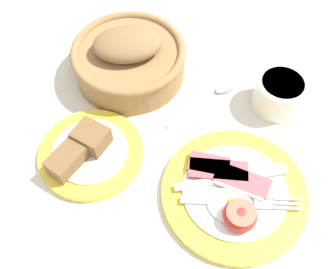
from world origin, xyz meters
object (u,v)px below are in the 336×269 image
object	(u,v)px
teaspoon_by_saucer	(219,91)
breakfast_plate	(234,193)
sugar_cup	(279,93)
bread_basket	(129,58)
bread_plate	(88,151)

from	to	relation	value
teaspoon_by_saucer	breakfast_plate	bearing A→B (deg)	-125.21
breakfast_plate	teaspoon_by_saucer	xyz separation A→B (m)	(-0.05, 0.21, -0.01)
sugar_cup	bread_basket	xyz separation A→B (m)	(-0.28, 0.02, 0.01)
bread_basket	teaspoon_by_saucer	xyz separation A→B (m)	(0.18, -0.02, -0.04)
bread_basket	breakfast_plate	bearing A→B (deg)	-45.09
bread_basket	teaspoon_by_saucer	size ratio (longest dim) A/B	1.38
sugar_cup	teaspoon_by_saucer	distance (m)	0.11
bread_basket	teaspoon_by_saucer	distance (m)	0.18
bread_plate	sugar_cup	distance (m)	0.35
breakfast_plate	sugar_cup	xyz separation A→B (m)	(0.06, 0.20, 0.02)
bread_plate	sugar_cup	xyz separation A→B (m)	(0.31, 0.17, 0.02)
sugar_cup	bread_basket	world-z (taller)	bread_basket
sugar_cup	bread_plate	bearing A→B (deg)	-150.88
bread_basket	sugar_cup	bearing A→B (deg)	-4.78
breakfast_plate	teaspoon_by_saucer	bearing A→B (deg)	102.59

